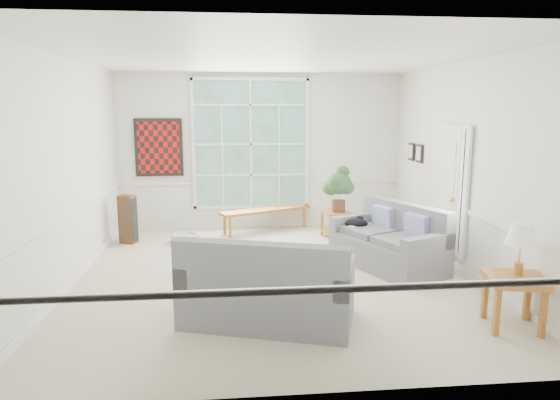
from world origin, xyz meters
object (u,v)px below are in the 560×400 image
object	(u,v)px
coffee_table	(272,262)
end_table	(336,224)
loveseat_right	(388,236)
loveseat_front	(268,278)
side_table	(513,302)

from	to	relation	value
coffee_table	end_table	world-z (taller)	end_table
loveseat_right	loveseat_front	bearing A→B (deg)	-162.37
end_table	loveseat_front	bearing A→B (deg)	-112.93
loveseat_right	coffee_table	size ratio (longest dim) A/B	1.66
coffee_table	end_table	size ratio (longest dim) A/B	2.18
loveseat_right	coffee_table	xyz separation A→B (m)	(-1.73, -0.21, -0.27)
coffee_table	end_table	distance (m)	2.43
loveseat_right	end_table	bearing A→B (deg)	77.56
end_table	side_table	distance (m)	4.14
end_table	side_table	xyz separation A→B (m)	(1.09, -3.99, 0.05)
loveseat_front	end_table	bearing A→B (deg)	84.45
end_table	side_table	bearing A→B (deg)	-74.73
loveseat_front	end_table	world-z (taller)	loveseat_front
coffee_table	side_table	size ratio (longest dim) A/B	1.80
loveseat_front	side_table	size ratio (longest dim) A/B	3.17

